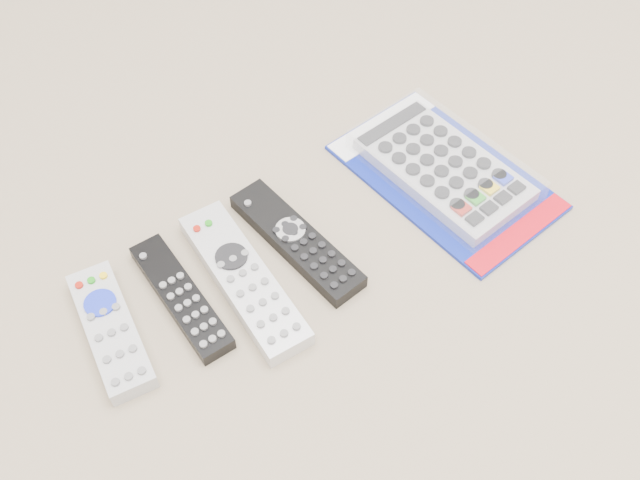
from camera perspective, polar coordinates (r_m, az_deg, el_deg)
remote_small_grey at (r=0.81m, az=-16.39°, el=-6.90°), size 0.07×0.17×0.03m
remote_slim_black at (r=0.82m, az=-11.04°, el=-4.50°), size 0.04×0.18×0.02m
remote_silver_dvd at (r=0.82m, az=-6.11°, el=-3.13°), size 0.07×0.23×0.03m
remote_large_black at (r=0.85m, az=-1.87°, el=-0.04°), size 0.06×0.20×0.02m
jumbo_remote_packaged at (r=0.93m, az=9.88°, el=5.74°), size 0.19×0.29×0.04m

